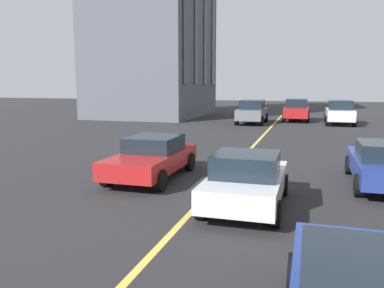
{
  "coord_description": "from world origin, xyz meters",
  "views": [
    {
      "loc": [
        3.45,
        -2.64,
        3.07
      ],
      "look_at": [
        12.37,
        0.05,
        1.65
      ],
      "focal_mm": 36.49,
      "sensor_mm": 36.0,
      "label": 1
    }
  ],
  "objects_px": {
    "car_white_trailing": "(247,180)",
    "car_grey_far": "(252,111)",
    "car_red_near": "(297,110)",
    "car_white_mid": "(340,112)",
    "car_red_oncoming": "(152,157)"
  },
  "relations": [
    {
      "from": "car_red_oncoming",
      "to": "car_white_trailing",
      "type": "height_order",
      "value": "car_white_trailing"
    },
    {
      "from": "car_grey_far",
      "to": "car_white_mid",
      "type": "bearing_deg",
      "value": -78.06
    },
    {
      "from": "car_white_trailing",
      "to": "car_grey_far",
      "type": "bearing_deg",
      "value": 7.75
    },
    {
      "from": "car_red_oncoming",
      "to": "car_white_mid",
      "type": "xyz_separation_m",
      "value": [
        20.58,
        -7.18,
        0.27
      ]
    },
    {
      "from": "car_white_mid",
      "to": "car_red_near",
      "type": "height_order",
      "value": "same"
    },
    {
      "from": "car_red_oncoming",
      "to": "car_red_near",
      "type": "bearing_deg",
      "value": -9.7
    },
    {
      "from": "car_grey_far",
      "to": "car_red_near",
      "type": "relative_size",
      "value": 1.0
    },
    {
      "from": "car_red_near",
      "to": "car_white_trailing",
      "type": "height_order",
      "value": "car_red_near"
    },
    {
      "from": "car_grey_far",
      "to": "car_red_near",
      "type": "xyz_separation_m",
      "value": [
        3.43,
        -3.3,
        0.0
      ]
    },
    {
      "from": "car_grey_far",
      "to": "car_red_near",
      "type": "bearing_deg",
      "value": -43.87
    },
    {
      "from": "car_white_trailing",
      "to": "car_red_oncoming",
      "type": "bearing_deg",
      "value": 57.15
    },
    {
      "from": "car_grey_far",
      "to": "car_white_mid",
      "type": "xyz_separation_m",
      "value": [
        1.4,
        -6.61,
        0.0
      ]
    },
    {
      "from": "car_white_mid",
      "to": "car_white_trailing",
      "type": "bearing_deg",
      "value": 170.8
    },
    {
      "from": "car_grey_far",
      "to": "car_white_mid",
      "type": "height_order",
      "value": "same"
    },
    {
      "from": "car_red_near",
      "to": "car_grey_far",
      "type": "bearing_deg",
      "value": 136.13
    }
  ]
}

